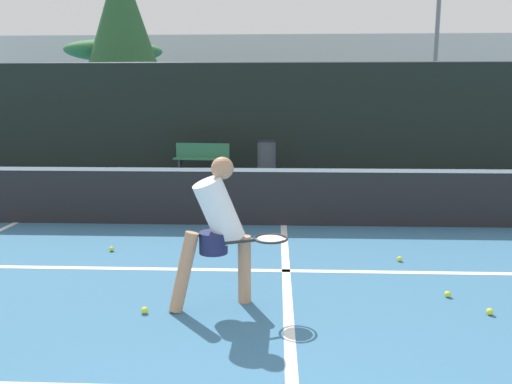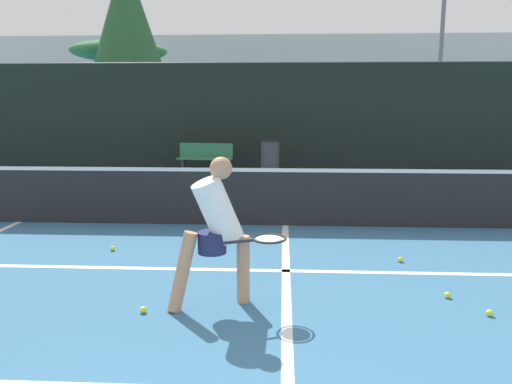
% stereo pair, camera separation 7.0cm
% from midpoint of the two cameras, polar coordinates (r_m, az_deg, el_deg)
% --- Properties ---
extents(court_service_line, '(8.25, 0.10, 0.01)m').
position_cam_midpoint_polar(court_service_line, '(6.10, 3.78, -8.97)').
color(court_service_line, white).
rests_on(court_service_line, ground).
extents(court_center_mark, '(0.10, 4.81, 0.01)m').
position_cam_midpoint_polar(court_center_mark, '(5.95, 3.80, -9.46)').
color(court_center_mark, white).
rests_on(court_center_mark, ground).
extents(net, '(11.09, 0.09, 1.07)m').
position_cam_midpoint_polar(net, '(8.15, 3.65, -0.34)').
color(net, slate).
rests_on(net, ground).
extents(fence_back, '(24.00, 0.06, 3.16)m').
position_cam_midpoint_polar(fence_back, '(15.00, 3.45, 8.60)').
color(fence_back, black).
rests_on(fence_back, ground).
extents(player_practicing, '(1.23, 0.46, 1.50)m').
position_cam_midpoint_polar(player_practicing, '(4.88, -4.06, -3.95)').
color(player_practicing, tan).
rests_on(player_practicing, ground).
extents(tennis_ball_scattered_0, '(0.07, 0.07, 0.07)m').
position_cam_midpoint_polar(tennis_ball_scattered_0, '(6.67, 16.47, -7.41)').
color(tennis_ball_scattered_0, '#D1E033').
rests_on(tennis_ball_scattered_0, ground).
extents(tennis_ball_scattered_2, '(0.07, 0.07, 0.07)m').
position_cam_midpoint_polar(tennis_ball_scattered_2, '(5.67, 21.39, -10.91)').
color(tennis_ball_scattered_2, '#D1E033').
rests_on(tennis_ball_scattered_2, ground).
extents(tennis_ball_scattered_3, '(0.07, 0.07, 0.07)m').
position_cam_midpoint_polar(tennis_ball_scattered_3, '(5.06, -12.37, -13.01)').
color(tennis_ball_scattered_3, '#D1E033').
rests_on(tennis_ball_scattered_3, ground).
extents(tennis_ball_scattered_4, '(0.07, 0.07, 0.07)m').
position_cam_midpoint_polar(tennis_ball_scattered_4, '(5.38, 25.47, -12.36)').
color(tennis_ball_scattered_4, '#D1E033').
rests_on(tennis_ball_scattered_4, ground).
extents(tennis_ball_scattered_5, '(0.07, 0.07, 0.07)m').
position_cam_midpoint_polar(tennis_ball_scattered_5, '(7.13, -15.79, -6.23)').
color(tennis_ball_scattered_5, '#D1E033').
rests_on(tennis_ball_scattered_5, ground).
extents(courtside_bench, '(1.57, 0.55, 0.86)m').
position_cam_midpoint_polar(courtside_bench, '(14.08, -5.68, 3.95)').
color(courtside_bench, '#33724C').
rests_on(courtside_bench, ground).
extents(trash_bin, '(0.53, 0.53, 0.97)m').
position_cam_midpoint_polar(trash_bin, '(13.86, 1.76, 3.97)').
color(trash_bin, '#3F3F42').
rests_on(trash_bin, ground).
extents(parked_car, '(1.69, 4.57, 1.43)m').
position_cam_midpoint_polar(parked_car, '(19.02, -0.45, 6.07)').
color(parked_car, '#B7B7BC').
rests_on(parked_car, ground).
extents(tree_west, '(4.26, 4.26, 4.67)m').
position_cam_midpoint_polar(tree_west, '(23.93, -15.30, 15.16)').
color(tree_west, brown).
rests_on(tree_west, ground).
extents(tree_mid, '(2.96, 2.96, 7.89)m').
position_cam_midpoint_polar(tree_mid, '(22.28, -14.51, 19.17)').
color(tree_mid, brown).
rests_on(tree_mid, ground).
extents(building_far, '(36.00, 2.40, 5.83)m').
position_cam_midpoint_polar(building_far, '(31.06, 3.31, 11.95)').
color(building_far, beige).
rests_on(building_far, ground).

